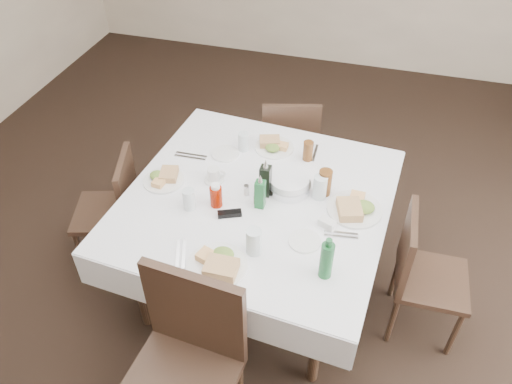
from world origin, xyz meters
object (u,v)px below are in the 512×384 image
water_n (243,142)px  water_e (320,187)px  dining_table (257,206)px  chair_east (419,269)px  chair_west (116,204)px  ketchup_bottle (216,196)px  water_w (189,199)px  coffee_mug (214,175)px  chair_north (289,141)px  chair_south (187,356)px  bread_basket (289,184)px  oil_cruet_dark (265,180)px  oil_cruet_green (260,193)px  green_bottle (326,260)px  water_s (254,241)px

water_n → water_e: 0.62m
dining_table → chair_east: size_ratio=1.86×
chair_west → ketchup_bottle: bearing=-9.1°
dining_table → water_w: bearing=-150.1°
water_n → coffee_mug: water_n is taller
water_e → dining_table: bearing=-164.3°
chair_north → chair_south: (-0.04, -1.89, 0.09)m
chair_north → coffee_mug: 0.97m
water_e → chair_west: bearing=-175.4°
chair_west → bread_basket: size_ratio=3.30×
dining_table → ketchup_bottle: (-0.20, -0.13, 0.14)m
dining_table → water_w: water_w is taller
chair_west → water_n: water_n is taller
water_n → oil_cruet_dark: bearing=-56.8°
water_e → oil_cruet_dark: (-0.30, -0.06, 0.03)m
oil_cruet_dark → oil_cruet_green: size_ratio=1.12×
chair_east → green_bottle: bearing=-139.2°
bread_basket → green_bottle: (0.31, -0.56, 0.07)m
water_s → bread_basket: (0.06, 0.51, -0.03)m
coffee_mug → chair_west: bearing=-173.4°
oil_cruet_green → water_s: bearing=-79.6°
chair_west → chair_east: bearing=-0.7°
chair_south → water_s: size_ratio=6.92×
green_bottle → ketchup_bottle: bearing=154.0°
dining_table → ketchup_bottle: 0.27m
chair_east → green_bottle: 0.75m
oil_cruet_dark → green_bottle: size_ratio=1.01×
oil_cruet_green → chair_east: bearing=2.5°
chair_north → green_bottle: (0.49, -1.40, 0.38)m
chair_north → water_w: (-0.31, -1.14, 0.33)m
bread_basket → coffee_mug: 0.44m
dining_table → oil_cruet_dark: (0.04, 0.04, 0.18)m
oil_cruet_dark → oil_cruet_green: bearing=-90.7°
chair_east → water_n: bearing=159.4°
dining_table → oil_cruet_dark: oil_cruet_dark is taller
chair_east → water_w: water_w is taller
dining_table → water_s: bearing=-76.3°
oil_cruet_dark → ketchup_bottle: (-0.24, -0.16, -0.04)m
ketchup_bottle → oil_cruet_dark: bearing=34.6°
water_n → oil_cruet_green: 0.53m
chair_west → green_bottle: (1.41, -0.44, 0.40)m
water_e → green_bottle: size_ratio=0.59×
oil_cruet_dark → green_bottle: (0.43, -0.48, 0.00)m
water_s → green_bottle: (0.37, -0.05, 0.03)m
chair_west → oil_cruet_green: oil_cruet_green is taller
chair_north → water_n: water_n is taller
chair_east → water_w: (-1.28, -0.16, 0.34)m
water_s → water_n: bearing=110.5°
water_n → green_bottle: 1.09m
oil_cruet_green → ketchup_bottle: (-0.23, -0.06, -0.03)m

